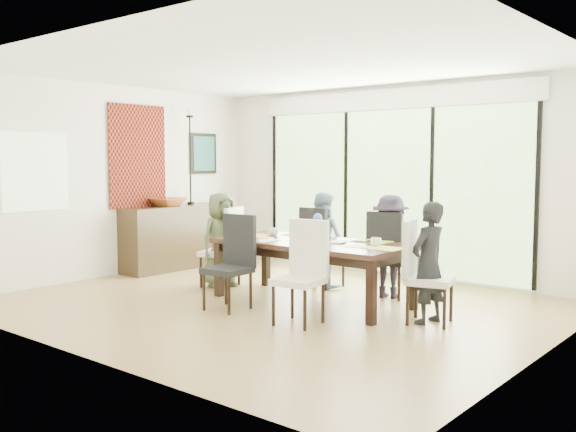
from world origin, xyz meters
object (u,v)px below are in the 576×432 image
Objects in this scene: vase at (318,236)px; cup_c at (376,242)px; chair_left_end at (220,246)px; cup_b at (317,239)px; laptop at (251,235)px; bowl at (168,202)px; cup_a at (274,232)px; person_far_right at (390,246)px; sideboard at (174,237)px; chair_far_left at (324,247)px; person_left_end at (221,240)px; chair_far_right at (391,254)px; chair_near_left at (227,262)px; table_top at (312,244)px; person_far_left at (323,240)px; chair_near_right at (298,273)px; person_right_end at (429,263)px; chair_right_end at (430,272)px.

vase reaches higher than cup_c.
cup_b is (1.65, -0.10, 0.24)m from chair_left_end.
bowl is at bearing 151.65° from laptop.
cup_a is at bearing 172.41° from vase.
sideboard is (-3.57, -0.31, -0.14)m from person_far_right.
chair_far_left is 0.98m from vase.
person_left_end is at bearing 43.47° from chair_far_left.
cup_a is at bearing 74.29° from chair_far_left.
chair_far_right reaches higher than cup_a.
chair_near_left reaches higher than cup_b.
person_left_end reaches higher than chair_far_right.
person_far_left reaches higher than table_top.
cup_b is at bearing 106.67° from chair_near_right.
person_right_end reaches higher than chair_near_left.
cup_a is (-0.20, 1.02, 0.24)m from chair_near_left.
person_far_left is 10.40× the size of cup_c.
chair_far_left is 1.00m from chair_far_right.
person_far_left reaches higher than chair_far_right.
vase is 3.10m from bowl.
table_top is 1.02m from chair_near_left.
cup_a is 2.37m from sideboard.
table_top is 20.00× the size of vase.
person_right_end reaches higher than cup_c.
person_right_end is at bearing -82.53° from person_left_end.
laptop is (-1.40, -0.95, 0.20)m from chair_far_right.
person_far_left is (-1.00, -0.02, 0.09)m from chair_far_right.
vase is 0.36× the size of laptop.
chair_right_end is 4.57m from bowl.
chair_near_left is at bearing 92.89° from person_far_left.
chair_right_end reaches higher than vase.
person_far_right is 3.91× the size of laptop.
chair_near_right is 1.31m from person_right_end.
person_left_end and person_far_left have the same top height.
chair_right_end is 2.22m from cup_a.
chair_left_end and chair_far_right have the same top height.
table_top is 2.18× the size of chair_near_left.
cup_a is 0.07× the size of sideboard.
chair_far_left is 0.85× the size of person_right_end.
laptop is at bearing 77.27° from chair_right_end.
person_left_end reaches higher than vase.
sideboard is 0.55m from bowl.
chair_near_right is at bearing -40.36° from cup_a.
chair_left_end is 2.21m from person_far_right.
person_left_end reaches higher than chair_left_end.
chair_near_left is 2.00m from person_far_right.
person_far_right reaches higher than vase.
chair_near_right is at bearing 122.85° from chair_far_left.
cup_b is 0.06× the size of sideboard.
chair_far_left is at bearing 84.95° from chair_near_left.
chair_far_left is 0.85× the size of person_left_end.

